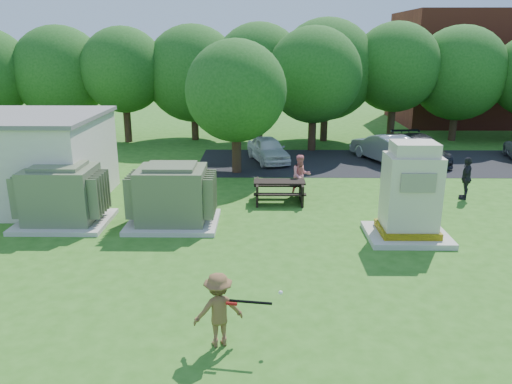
{
  "coord_description": "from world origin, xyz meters",
  "views": [
    {
      "loc": [
        0.19,
        -11.3,
        5.96
      ],
      "look_at": [
        0.0,
        4.0,
        1.3
      ],
      "focal_mm": 35.0,
      "sensor_mm": 36.0,
      "label": 1
    }
  ],
  "objects_px": {
    "picnic_table": "(279,189)",
    "car_dark": "(420,149)",
    "generator_cabinet": "(410,197)",
    "person_walking_right": "(466,178)",
    "person_by_generator": "(434,198)",
    "car_silver_a": "(385,148)",
    "car_white": "(268,149)",
    "transformer_left": "(62,196)",
    "person_at_picnic": "(301,175)",
    "transformer_right": "(172,197)",
    "batter": "(218,310)"
  },
  "relations": [
    {
      "from": "car_white",
      "to": "car_silver_a",
      "type": "bearing_deg",
      "value": -15.71
    },
    {
      "from": "person_walking_right",
      "to": "car_dark",
      "type": "distance_m",
      "value": 6.28
    },
    {
      "from": "person_at_picnic",
      "to": "car_dark",
      "type": "relative_size",
      "value": 0.36
    },
    {
      "from": "picnic_table",
      "to": "car_silver_a",
      "type": "height_order",
      "value": "car_silver_a"
    },
    {
      "from": "batter",
      "to": "car_silver_a",
      "type": "relative_size",
      "value": 0.37
    },
    {
      "from": "transformer_left",
      "to": "person_walking_right",
      "type": "height_order",
      "value": "transformer_left"
    },
    {
      "from": "person_by_generator",
      "to": "person_walking_right",
      "type": "xyz_separation_m",
      "value": [
        2.15,
        2.68,
        -0.04
      ]
    },
    {
      "from": "generator_cabinet",
      "to": "person_by_generator",
      "type": "xyz_separation_m",
      "value": [
        1.23,
        1.42,
        -0.47
      ]
    },
    {
      "from": "generator_cabinet",
      "to": "car_white",
      "type": "distance_m",
      "value": 11.2
    },
    {
      "from": "car_silver_a",
      "to": "car_white",
      "type": "bearing_deg",
      "value": -21.67
    },
    {
      "from": "person_at_picnic",
      "to": "person_walking_right",
      "type": "relative_size",
      "value": 1.0
    },
    {
      "from": "picnic_table",
      "to": "person_at_picnic",
      "type": "relative_size",
      "value": 1.18
    },
    {
      "from": "person_walking_right",
      "to": "person_at_picnic",
      "type": "bearing_deg",
      "value": -68.71
    },
    {
      "from": "person_walking_right",
      "to": "car_white",
      "type": "bearing_deg",
      "value": -104.99
    },
    {
      "from": "generator_cabinet",
      "to": "car_silver_a",
      "type": "xyz_separation_m",
      "value": [
        1.71,
        10.44,
        -0.63
      ]
    },
    {
      "from": "person_at_picnic",
      "to": "person_walking_right",
      "type": "distance_m",
      "value": 6.41
    },
    {
      "from": "person_by_generator",
      "to": "car_white",
      "type": "bearing_deg",
      "value": -44.54
    },
    {
      "from": "transformer_left",
      "to": "car_white",
      "type": "bearing_deg",
      "value": 52.82
    },
    {
      "from": "person_walking_right",
      "to": "transformer_right",
      "type": "bearing_deg",
      "value": -50.44
    },
    {
      "from": "batter",
      "to": "car_silver_a",
      "type": "xyz_separation_m",
      "value": [
        7.15,
        16.27,
        -0.08
      ]
    },
    {
      "from": "generator_cabinet",
      "to": "person_walking_right",
      "type": "height_order",
      "value": "generator_cabinet"
    },
    {
      "from": "transformer_left",
      "to": "person_at_picnic",
      "type": "distance_m",
      "value": 8.88
    },
    {
      "from": "picnic_table",
      "to": "person_at_picnic",
      "type": "distance_m",
      "value": 1.24
    },
    {
      "from": "transformer_left",
      "to": "transformer_right",
      "type": "distance_m",
      "value": 3.7
    },
    {
      "from": "car_white",
      "to": "car_silver_a",
      "type": "height_order",
      "value": "car_silver_a"
    },
    {
      "from": "car_dark",
      "to": "car_white",
      "type": "bearing_deg",
      "value": 174.21
    },
    {
      "from": "car_dark",
      "to": "generator_cabinet",
      "type": "bearing_deg",
      "value": -114.62
    },
    {
      "from": "transformer_left",
      "to": "car_white",
      "type": "xyz_separation_m",
      "value": [
        7.0,
        9.23,
        -0.34
      ]
    },
    {
      "from": "transformer_right",
      "to": "car_white",
      "type": "bearing_deg",
      "value": 70.32
    },
    {
      "from": "person_by_generator",
      "to": "car_silver_a",
      "type": "xyz_separation_m",
      "value": [
        0.48,
        9.02,
        -0.16
      ]
    },
    {
      "from": "person_by_generator",
      "to": "picnic_table",
      "type": "bearing_deg",
      "value": -9.24
    },
    {
      "from": "generator_cabinet",
      "to": "picnic_table",
      "type": "relative_size",
      "value": 1.57
    },
    {
      "from": "person_at_picnic",
      "to": "person_walking_right",
      "type": "height_order",
      "value": "person_walking_right"
    },
    {
      "from": "person_by_generator",
      "to": "car_white",
      "type": "xyz_separation_m",
      "value": [
        -5.49,
        8.92,
        -0.24
      ]
    },
    {
      "from": "transformer_left",
      "to": "picnic_table",
      "type": "bearing_deg",
      "value": 18.75
    },
    {
      "from": "person_walking_right",
      "to": "car_silver_a",
      "type": "distance_m",
      "value": 6.56
    },
    {
      "from": "transformer_right",
      "to": "person_by_generator",
      "type": "relative_size",
      "value": 1.72
    },
    {
      "from": "picnic_table",
      "to": "person_walking_right",
      "type": "distance_m",
      "value": 7.3
    },
    {
      "from": "generator_cabinet",
      "to": "picnic_table",
      "type": "distance_m",
      "value": 5.37
    },
    {
      "from": "person_by_generator",
      "to": "car_dark",
      "type": "bearing_deg",
      "value": -90.33
    },
    {
      "from": "person_by_generator",
      "to": "car_silver_a",
      "type": "distance_m",
      "value": 9.04
    },
    {
      "from": "car_silver_a",
      "to": "car_dark",
      "type": "height_order",
      "value": "car_silver_a"
    },
    {
      "from": "picnic_table",
      "to": "car_dark",
      "type": "distance_m",
      "value": 10.02
    },
    {
      "from": "transformer_right",
      "to": "picnic_table",
      "type": "distance_m",
      "value": 4.45
    },
    {
      "from": "car_white",
      "to": "person_by_generator",
      "type": "bearing_deg",
      "value": -75.08
    },
    {
      "from": "batter",
      "to": "person_at_picnic",
      "type": "height_order",
      "value": "person_at_picnic"
    },
    {
      "from": "generator_cabinet",
      "to": "car_dark",
      "type": "bearing_deg",
      "value": 71.37
    },
    {
      "from": "transformer_right",
      "to": "transformer_left",
      "type": "bearing_deg",
      "value": 180.0
    },
    {
      "from": "batter",
      "to": "person_at_picnic",
      "type": "relative_size",
      "value": 0.95
    },
    {
      "from": "transformer_left",
      "to": "car_silver_a",
      "type": "bearing_deg",
      "value": 35.73
    }
  ]
}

